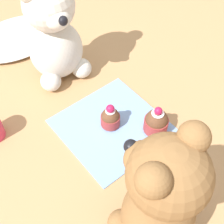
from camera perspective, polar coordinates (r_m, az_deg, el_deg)
The scene contains 7 objects.
ground_plane at distance 0.75m, azimuth 0.00°, elevation -2.69°, with size 4.00×4.00×0.00m, color tan.
knitted_placemat at distance 0.75m, azimuth 0.00°, elevation -2.56°, with size 0.23×0.23×0.01m, color #7A9ED1.
tulle_cloth at distance 1.02m, azimuth -17.10°, elevation 12.92°, with size 0.28×0.20×0.03m, color silver.
teddy_bear_cream at distance 0.80m, azimuth -10.51°, elevation 13.79°, with size 0.15×0.15×0.28m.
teddy_bear_tan at distance 0.52m, azimuth 8.84°, elevation -14.93°, with size 0.15×0.15×0.28m.
cupcake_near_cream_bear at distance 0.73m, azimuth -0.51°, elevation -1.13°, with size 0.05×0.05×0.07m.
cupcake_near_tan_bear at distance 0.73m, azimuth 8.11°, elevation -1.74°, with size 0.06×0.06×0.08m.
Camera 1 is at (-0.28, -0.35, 0.61)m, focal length 50.00 mm.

